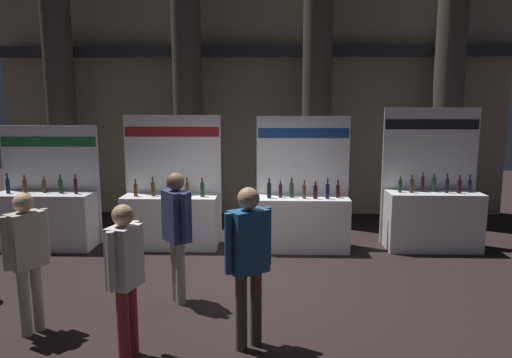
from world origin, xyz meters
name	(u,v)px	position (x,y,z in m)	size (l,w,h in m)	color
ground_plane	(242,283)	(0.00, 0.00, 0.00)	(24.00, 24.00, 0.00)	black
hall_colonnade	(253,75)	(0.00, 4.29, 3.26)	(11.73, 1.33, 6.85)	gray
exhibitor_booth_0	(46,216)	(-3.67, 1.62, 0.59)	(1.81, 0.66, 2.21)	white
exhibitor_booth_1	(171,215)	(-1.41, 1.74, 0.59)	(1.79, 0.66, 2.40)	white
exhibitor_booth_2	(303,217)	(1.00, 1.66, 0.59)	(1.69, 0.66, 2.38)	white
exhibitor_booth_3	(432,214)	(3.32, 1.75, 0.64)	(1.72, 0.66, 2.54)	white
visitor_1	(27,251)	(-2.31, -1.58, 0.97)	(0.39, 0.47, 1.64)	#ADA393
visitor_2	(249,253)	(0.18, -1.82, 1.05)	(0.47, 0.42, 1.75)	#47382D
visitor_4	(125,270)	(-1.04, -2.09, 0.96)	(0.33, 0.49, 1.63)	maroon
visitor_5	(177,225)	(-0.80, -0.68, 1.04)	(0.43, 0.46, 1.73)	#ADA393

